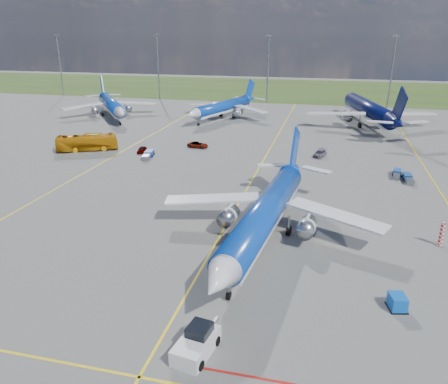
% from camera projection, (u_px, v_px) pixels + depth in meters
% --- Properties ---
extents(ground, '(400.00, 400.00, 0.00)m').
position_uv_depth(ground, '(211.00, 252.00, 50.39)').
color(ground, '#595956').
rests_on(ground, ground).
extents(grass_strip, '(400.00, 80.00, 0.01)m').
position_uv_depth(grass_strip, '(304.00, 90.00, 186.93)').
color(grass_strip, '#2D4719').
rests_on(grass_strip, ground).
extents(taxiway_lines, '(60.25, 160.00, 0.02)m').
position_uv_depth(taxiway_lines, '(254.00, 178.00, 75.57)').
color(taxiway_lines, yellow).
rests_on(taxiway_lines, ground).
extents(floodlight_masts, '(202.20, 0.50, 22.70)m').
position_uv_depth(floodlight_masts, '(328.00, 67.00, 143.91)').
color(floodlight_masts, slate).
rests_on(floodlight_masts, ground).
extents(warning_post, '(0.50, 0.50, 3.00)m').
position_uv_depth(warning_post, '(442.00, 234.00, 51.35)').
color(warning_post, red).
rests_on(warning_post, ground).
extents(bg_jet_nw, '(47.07, 49.03, 10.22)m').
position_uv_depth(bg_jet_nw, '(113.00, 117.00, 128.49)').
color(bg_jet_nw, '#0B3BA6').
rests_on(bg_jet_nw, ground).
extents(bg_jet_nnw, '(37.98, 43.42, 9.55)m').
position_uv_depth(bg_jet_nnw, '(223.00, 119.00, 126.23)').
color(bg_jet_nnw, '#0B3BA6').
rests_on(bg_jet_nnw, ground).
extents(bg_jet_n, '(45.88, 54.06, 12.28)m').
position_uv_depth(bg_jet_n, '(367.00, 125.00, 117.24)').
color(bg_jet_n, '#070E41').
rests_on(bg_jet_n, ground).
extents(main_airliner, '(34.10, 42.47, 10.35)m').
position_uv_depth(main_airliner, '(264.00, 240.00, 53.09)').
color(main_airliner, '#0B3BA6').
rests_on(main_airliner, ground).
extents(pushback_tug, '(3.08, 6.47, 2.15)m').
position_uv_depth(pushback_tug, '(197.00, 343.00, 34.43)').
color(pushback_tug, silver).
rests_on(pushback_tug, ground).
extents(uld_container, '(1.75, 2.01, 1.39)m').
position_uv_depth(uld_container, '(397.00, 302.00, 39.89)').
color(uld_container, blue).
rests_on(uld_container, ground).
extents(apron_bus, '(12.56, 8.44, 3.52)m').
position_uv_depth(apron_bus, '(87.00, 142.00, 92.08)').
color(apron_bus, '#C07A0B').
rests_on(apron_bus, ground).
extents(service_car_a, '(1.92, 3.73, 1.22)m').
position_uv_depth(service_car_a, '(142.00, 150.00, 91.00)').
color(service_car_a, '#999999').
rests_on(service_car_a, ground).
extents(service_car_b, '(4.74, 2.59, 1.26)m').
position_uv_depth(service_car_b, '(198.00, 145.00, 94.75)').
color(service_car_b, '#999999').
rests_on(service_car_b, ground).
extents(service_car_c, '(2.94, 4.73, 1.28)m').
position_uv_depth(service_car_c, '(320.00, 153.00, 88.12)').
color(service_car_c, '#999999').
rests_on(service_car_c, ground).
extents(baggage_tug_w, '(1.37, 4.62, 1.03)m').
position_uv_depth(baggage_tug_w, '(408.00, 178.00, 73.78)').
color(baggage_tug_w, navy).
rests_on(baggage_tug_w, ground).
extents(baggage_tug_c, '(2.19, 5.30, 1.16)m').
position_uv_depth(baggage_tug_c, '(148.00, 155.00, 87.50)').
color(baggage_tug_c, '#1A399D').
rests_on(baggage_tug_c, ground).
extents(baggage_tug_e, '(1.82, 4.60, 1.00)m').
position_uv_depth(baggage_tug_e, '(397.00, 174.00, 76.19)').
color(baggage_tug_e, '#1A439C').
rests_on(baggage_tug_e, ground).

